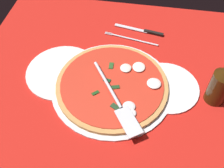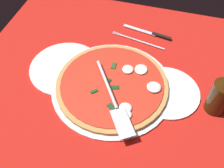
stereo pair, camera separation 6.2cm
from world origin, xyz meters
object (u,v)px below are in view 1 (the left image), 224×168
dinner_plate_left (63,72)px  beer_bottle (221,83)px  dinner_plate_right (166,87)px  place_setting_far (137,35)px  pizza_server (115,98)px  pizza (113,84)px

dinner_plate_left → beer_bottle: (51.13, -2.83, 7.81)cm
dinner_plate_right → place_setting_far: size_ratio=0.93×
place_setting_far → dinner_plate_left: bearing=55.4°
pizza_server → place_setting_far: size_ratio=1.15×
pizza_server → place_setting_far: (3.39, 34.21, -3.52)cm
place_setting_far → beer_bottle: beer_bottle is taller
pizza → place_setting_far: size_ratio=1.60×
pizza → dinner_plate_left: bearing=169.0°
dinner_plate_right → beer_bottle: 17.20cm
dinner_plate_right → pizza: bearing=-171.2°
pizza → pizza_server: (1.91, -6.92, 2.15)cm
pizza → place_setting_far: bearing=79.0°
place_setting_far → beer_bottle: (27.46, -26.55, 7.96)cm
dinner_plate_right → pizza: size_ratio=0.58×
dinner_plate_right → beer_bottle: bearing=-7.4°
pizza_server → place_setting_far: pizza_server is taller
dinner_plate_left → beer_bottle: beer_bottle is taller
dinner_plate_left → place_setting_far: size_ratio=1.09×
place_setting_far → beer_bottle: size_ratio=1.05×
dinner_plate_left → place_setting_far: bearing=45.1°
dinner_plate_right → place_setting_far: bearing=116.5°
dinner_plate_left → dinner_plate_right: same height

